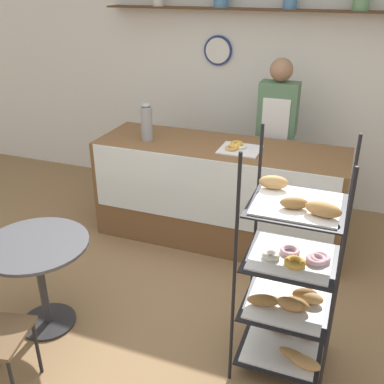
% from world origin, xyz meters
% --- Properties ---
extents(ground_plane, '(14.00, 14.00, 0.00)m').
position_xyz_m(ground_plane, '(0.00, 0.00, 0.00)').
color(ground_plane, olive).
extents(back_wall, '(10.00, 0.30, 2.70)m').
position_xyz_m(back_wall, '(0.00, 2.36, 1.37)').
color(back_wall, white).
rests_on(back_wall, ground_plane).
extents(display_counter, '(2.43, 0.79, 1.01)m').
position_xyz_m(display_counter, '(0.00, 1.17, 0.51)').
color(display_counter, brown).
rests_on(display_counter, ground_plane).
extents(pastry_rack, '(0.60, 0.56, 1.64)m').
position_xyz_m(pastry_rack, '(0.95, -0.30, 0.69)').
color(pastry_rack, black).
rests_on(pastry_rack, ground_plane).
extents(person_worker, '(0.39, 0.24, 1.77)m').
position_xyz_m(person_worker, '(0.43, 1.77, 0.98)').
color(person_worker, '#282833').
rests_on(person_worker, ground_plane).
extents(cafe_table, '(0.77, 0.77, 0.74)m').
position_xyz_m(cafe_table, '(-0.85, -0.55, 0.56)').
color(cafe_table, '#262628').
rests_on(cafe_table, ground_plane).
extents(coffee_carafe, '(0.11, 0.11, 0.37)m').
position_xyz_m(coffee_carafe, '(-0.73, 1.09, 1.19)').
color(coffee_carafe, gray).
rests_on(coffee_carafe, display_counter).
extents(donut_tray_counter, '(0.38, 0.34, 0.05)m').
position_xyz_m(donut_tray_counter, '(0.19, 1.14, 1.03)').
color(donut_tray_counter, silver).
rests_on(donut_tray_counter, display_counter).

